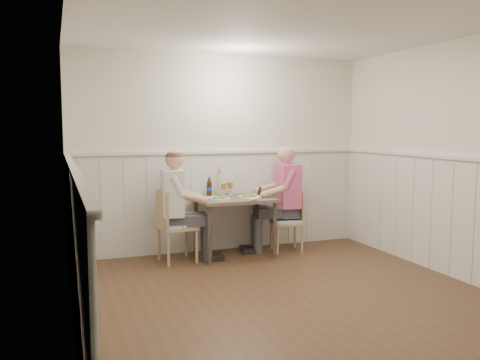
{
  "coord_description": "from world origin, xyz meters",
  "views": [
    {
      "loc": [
        -2.11,
        -4.21,
        1.65
      ],
      "look_at": [
        0.04,
        1.64,
        1.0
      ],
      "focal_mm": 38.0,
      "sensor_mm": 36.0,
      "label": 1
    }
  ],
  "objects": [
    {
      "name": "ground_plane",
      "position": [
        0.0,
        0.0,
        0.0
      ],
      "size": [
        4.5,
        4.5,
        0.0
      ],
      "primitive_type": "plane",
      "color": "#4B341E"
    },
    {
      "name": "room_shell",
      "position": [
        0.0,
        0.0,
        1.52
      ],
      "size": [
        4.04,
        4.54,
        2.6
      ],
      "color": "white",
      "rests_on": "ground"
    },
    {
      "name": "wainscot",
      "position": [
        0.0,
        0.69,
        0.69
      ],
      "size": [
        4.0,
        4.49,
        1.34
      ],
      "color": "silver",
      "rests_on": "ground"
    },
    {
      "name": "dining_table",
      "position": [
        0.04,
        1.84,
        0.65
      ],
      "size": [
        0.96,
        0.7,
        0.75
      ],
      "color": "brown",
      "rests_on": "ground"
    },
    {
      "name": "chair_right",
      "position": [
        0.81,
        1.8,
        0.44
      ],
      "size": [
        0.44,
        0.44,
        0.81
      ],
      "color": "#9F805C",
      "rests_on": "ground"
    },
    {
      "name": "chair_left",
      "position": [
        -0.77,
        1.8,
        0.48
      ],
      "size": [
        0.46,
        0.46,
        0.89
      ],
      "color": "#9F805C",
      "rests_on": "ground"
    },
    {
      "name": "man_in_pink",
      "position": [
        0.76,
        1.87,
        0.6
      ],
      "size": [
        0.71,
        0.51,
        1.43
      ],
      "color": "#3F3F47",
      "rests_on": "ground"
    },
    {
      "name": "diner_cream",
      "position": [
        -0.74,
        1.81,
        0.59
      ],
      "size": [
        0.68,
        0.47,
        1.4
      ],
      "color": "#3F3F47",
      "rests_on": "ground"
    },
    {
      "name": "plate_man",
      "position": [
        0.22,
        1.79,
        0.77
      ],
      "size": [
        0.31,
        0.31,
        0.08
      ],
      "color": "white",
      "rests_on": "dining_table"
    },
    {
      "name": "plate_diner",
      "position": [
        -0.19,
        1.77,
        0.77
      ],
      "size": [
        0.26,
        0.26,
        0.07
      ],
      "color": "white",
      "rests_on": "dining_table"
    },
    {
      "name": "beer_glass_a",
      "position": [
        0.07,
        2.1,
        0.89
      ],
      "size": [
        0.08,
        0.08,
        0.21
      ],
      "color": "silver",
      "rests_on": "dining_table"
    },
    {
      "name": "beer_glass_b",
      "position": [
        -0.05,
        2.04,
        0.89
      ],
      "size": [
        0.08,
        0.08,
        0.2
      ],
      "color": "silver",
      "rests_on": "dining_table"
    },
    {
      "name": "beer_bottle",
      "position": [
        -0.22,
        2.1,
        0.86
      ],
      "size": [
        0.07,
        0.07,
        0.25
      ],
      "color": "black",
      "rests_on": "dining_table"
    },
    {
      "name": "rolled_napkin",
      "position": [
        0.18,
        1.54,
        0.77
      ],
      "size": [
        0.16,
        0.13,
        0.04
      ],
      "color": "white",
      "rests_on": "dining_table"
    },
    {
      "name": "grass_vase",
      "position": [
        -0.09,
        2.15,
        0.93
      ],
      "size": [
        0.05,
        0.05,
        0.41
      ],
      "color": "silver",
      "rests_on": "dining_table"
    },
    {
      "name": "gingham_mat",
      "position": [
        -0.29,
        2.01,
        0.75
      ],
      "size": [
        0.31,
        0.25,
        0.01
      ],
      "color": "#7493C4",
      "rests_on": "dining_table"
    }
  ]
}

